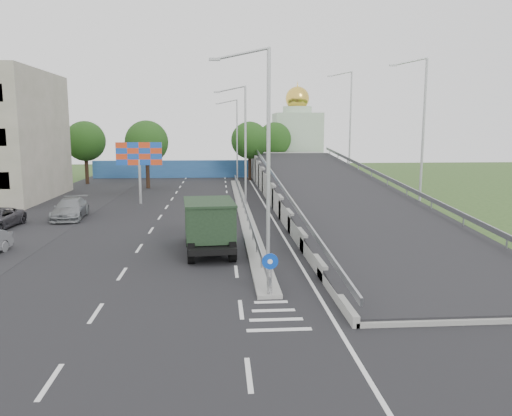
{
  "coord_description": "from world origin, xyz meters",
  "views": [
    {
      "loc": [
        -1.94,
        -16.73,
        6.69
      ],
      "look_at": [
        0.12,
        11.33,
        2.2
      ],
      "focal_mm": 35.0,
      "sensor_mm": 36.0,
      "label": 1
    }
  ],
  "objects": [
    {
      "name": "parking_strip",
      "position": [
        -16.0,
        20.0,
        0.0
      ],
      "size": [
        8.0,
        90.0,
        0.05
      ],
      "primitive_type": "cube",
      "color": "black",
      "rests_on": "ground"
    },
    {
      "name": "median_guardrail",
      "position": [
        0.0,
        24.0,
        0.75
      ],
      "size": [
        0.09,
        44.0,
        0.71
      ],
      "color": "gray",
      "rests_on": "median"
    },
    {
      "name": "lamp_post_mid",
      "position": [
        0.11,
        26.0,
        5.81
      ],
      "size": [
        2.74,
        0.18,
        10.08
      ],
      "color": "#B2B5B7",
      "rests_on": "median"
    },
    {
      "name": "lamp_post_far",
      "position": [
        0.11,
        46.0,
        5.81
      ],
      "size": [
        2.74,
        0.18,
        10.08
      ],
      "color": "#B2B5B7",
      "rests_on": "median"
    },
    {
      "name": "overpass_ramp",
      "position": [
        7.5,
        24.0,
        1.75
      ],
      "size": [
        10.0,
        50.0,
        3.5
      ],
      "color": "gray",
      "rests_on": "ground"
    },
    {
      "name": "sign_bollard",
      "position": [
        0.0,
        2.17,
        1.03
      ],
      "size": [
        0.64,
        0.23,
        1.67
      ],
      "color": "black",
      "rests_on": "median"
    },
    {
      "name": "lamp_post_near",
      "position": [
        0.11,
        6.0,
        5.81
      ],
      "size": [
        2.74,
        0.18,
        10.08
      ],
      "color": "#B2B5B7",
      "rests_on": "median"
    },
    {
      "name": "blue_wall",
      "position": [
        -4.0,
        52.0,
        1.2
      ],
      "size": [
        30.0,
        0.5,
        2.4
      ],
      "primitive_type": "cube",
      "color": "#275392",
      "rests_on": "ground"
    },
    {
      "name": "billboard",
      "position": [
        -9.0,
        28.0,
        4.19
      ],
      "size": [
        4.0,
        0.24,
        5.5
      ],
      "color": "#B2B5B7",
      "rests_on": "ground"
    },
    {
      "name": "tree_left_mid",
      "position": [
        -10.0,
        40.0,
        5.18
      ],
      "size": [
        4.8,
        4.8,
        7.6
      ],
      "color": "black",
      "rests_on": "ground"
    },
    {
      "name": "tree_ramp_far",
      "position": [
        6.0,
        55.0,
        5.18
      ],
      "size": [
        4.8,
        4.8,
        7.6
      ],
      "color": "black",
      "rests_on": "ground"
    },
    {
      "name": "dump_truck",
      "position": [
        -2.59,
        10.32,
        1.61
      ],
      "size": [
        2.99,
        6.78,
        2.91
      ],
      "rotation": [
        0.0,
        0.0,
        0.08
      ],
      "color": "black",
      "rests_on": "ground"
    },
    {
      "name": "median",
      "position": [
        0.0,
        24.0,
        0.1
      ],
      "size": [
        1.0,
        44.0,
        0.2
      ],
      "primitive_type": "cube",
      "color": "gray",
      "rests_on": "ground"
    },
    {
      "name": "tree_left_far",
      "position": [
        -18.0,
        45.0,
        5.18
      ],
      "size": [
        4.8,
        4.8,
        7.6
      ],
      "color": "black",
      "rests_on": "ground"
    },
    {
      "name": "tree_median_far",
      "position": [
        2.0,
        48.0,
        5.18
      ],
      "size": [
        4.8,
        4.8,
        7.6
      ],
      "color": "black",
      "rests_on": "ground"
    },
    {
      "name": "ground",
      "position": [
        0.0,
        0.0,
        0.0
      ],
      "size": [
        160.0,
        160.0,
        0.0
      ],
      "primitive_type": "plane",
      "color": "#2D4C1E",
      "rests_on": "ground"
    },
    {
      "name": "road_surface",
      "position": [
        -3.0,
        20.0,
        0.0
      ],
      "size": [
        26.0,
        90.0,
        0.04
      ],
      "primitive_type": "cube",
      "color": "black",
      "rests_on": "ground"
    },
    {
      "name": "church",
      "position": [
        10.0,
        60.0,
        5.31
      ],
      "size": [
        7.0,
        7.0,
        13.8
      ],
      "color": "#B2CCAD",
      "rests_on": "ground"
    },
    {
      "name": "parked_car_d",
      "position": [
        -13.11,
        20.97,
        0.76
      ],
      "size": [
        2.54,
        5.4,
        1.52
      ],
      "primitive_type": "imported",
      "rotation": [
        0.0,
        0.0,
        0.08
      ],
      "color": "gray",
      "rests_on": "ground"
    }
  ]
}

